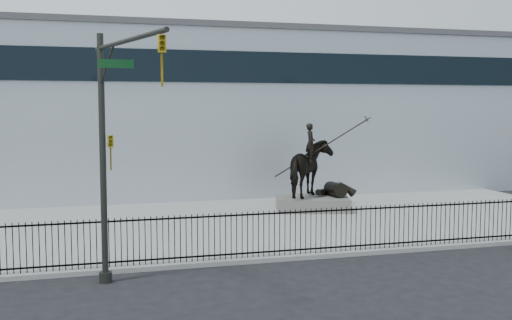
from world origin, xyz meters
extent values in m
plane|color=black|center=(0.00, 0.00, 0.00)|extent=(120.00, 120.00, 0.00)
cube|color=gray|center=(0.00, 7.00, 0.07)|extent=(30.00, 12.00, 0.15)
cube|color=silver|center=(0.00, 20.00, 4.50)|extent=(44.00, 14.00, 9.00)
cube|color=black|center=(0.00, 1.25, 0.30)|extent=(22.00, 0.05, 0.05)
cube|color=black|center=(0.00, 1.25, 1.55)|extent=(22.00, 0.05, 0.05)
cube|color=black|center=(0.00, 1.25, 0.90)|extent=(22.00, 0.03, 1.50)
cube|color=#56544E|center=(2.62, 9.04, 0.46)|extent=(3.81, 3.07, 0.62)
imported|color=black|center=(2.62, 9.04, 2.10)|extent=(2.86, 3.13, 2.65)
imported|color=black|center=(2.52, 9.07, 3.31)|extent=(0.58, 0.74, 1.79)
cylinder|color=black|center=(2.98, 8.95, 3.04)|extent=(4.14, 1.16, 2.70)
cylinder|color=#242721|center=(-7.00, 0.20, 0.15)|extent=(0.36, 0.36, 0.30)
cylinder|color=#242721|center=(-7.00, 0.20, 3.50)|extent=(0.18, 0.18, 7.00)
cylinder|color=#242721|center=(-6.40, -1.92, 6.60)|extent=(1.47, 4.84, 0.12)
imported|color=gold|center=(-5.80, -4.05, 5.97)|extent=(0.18, 0.22, 1.10)
imported|color=gold|center=(-6.78, 0.20, 3.70)|extent=(0.16, 0.20, 1.00)
cube|color=#0C3F19|center=(-6.64, -1.00, 6.10)|extent=(0.90, 0.03, 0.22)
camera|label=1|loc=(-7.29, -17.01, 5.01)|focal=42.00mm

